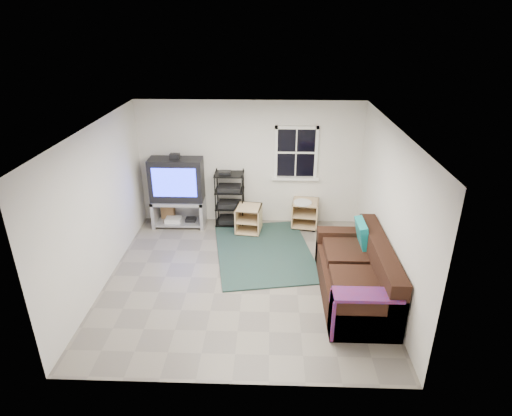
{
  "coord_description": "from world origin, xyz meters",
  "views": [
    {
      "loc": [
        0.43,
        -6.15,
        4.09
      ],
      "look_at": [
        0.2,
        0.4,
        1.14
      ],
      "focal_mm": 30.0,
      "sensor_mm": 36.0,
      "label": 1
    }
  ],
  "objects_px": {
    "side_table_left": "(249,218)",
    "side_table_right": "(305,211)",
    "av_rack": "(230,202)",
    "sofa": "(357,276)",
    "tv_unit": "(177,187)"
  },
  "relations": [
    {
      "from": "tv_unit",
      "to": "side_table_left",
      "type": "xyz_separation_m",
      "value": [
        1.49,
        -0.27,
        -0.56
      ]
    },
    {
      "from": "sofa",
      "to": "tv_unit",
      "type": "bearing_deg",
      "value": 143.6
    },
    {
      "from": "side_table_left",
      "to": "side_table_right",
      "type": "xyz_separation_m",
      "value": [
        1.16,
        0.3,
        0.03
      ]
    },
    {
      "from": "side_table_left",
      "to": "sofa",
      "type": "bearing_deg",
      "value": -50.16
    },
    {
      "from": "tv_unit",
      "to": "side_table_left",
      "type": "height_order",
      "value": "tv_unit"
    },
    {
      "from": "av_rack",
      "to": "side_table_left",
      "type": "xyz_separation_m",
      "value": [
        0.42,
        -0.32,
        -0.21
      ]
    },
    {
      "from": "sofa",
      "to": "av_rack",
      "type": "bearing_deg",
      "value": 131.84
    },
    {
      "from": "side_table_left",
      "to": "side_table_right",
      "type": "distance_m",
      "value": 1.2
    },
    {
      "from": "tv_unit",
      "to": "av_rack",
      "type": "bearing_deg",
      "value": 2.84
    },
    {
      "from": "av_rack",
      "to": "side_table_left",
      "type": "relative_size",
      "value": 2.06
    },
    {
      "from": "av_rack",
      "to": "sofa",
      "type": "xyz_separation_m",
      "value": [
        2.23,
        -2.49,
        -0.16
      ]
    },
    {
      "from": "tv_unit",
      "to": "side_table_right",
      "type": "relative_size",
      "value": 2.6
    },
    {
      "from": "tv_unit",
      "to": "side_table_left",
      "type": "distance_m",
      "value": 1.62
    },
    {
      "from": "side_table_left",
      "to": "sofa",
      "type": "relative_size",
      "value": 0.26
    },
    {
      "from": "av_rack",
      "to": "side_table_left",
      "type": "bearing_deg",
      "value": -37.34
    }
  ]
}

